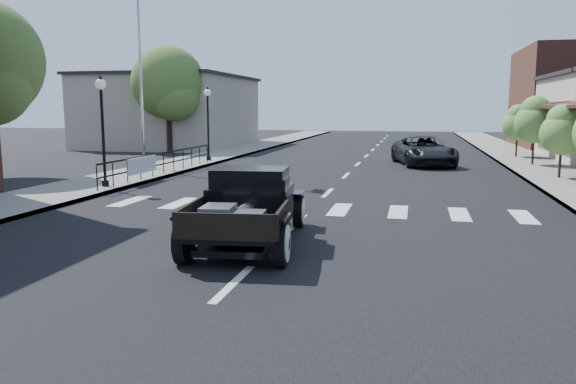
# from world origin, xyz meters

# --- Properties ---
(ground) EXTENTS (120.00, 120.00, 0.00)m
(ground) POSITION_xyz_m (0.00, 0.00, 0.00)
(ground) COLOR black
(ground) RESTS_ON ground
(road) EXTENTS (14.00, 80.00, 0.02)m
(road) POSITION_xyz_m (0.00, 15.00, 0.01)
(road) COLOR black
(road) RESTS_ON ground
(road_markings) EXTENTS (12.00, 60.00, 0.06)m
(road_markings) POSITION_xyz_m (0.00, 10.00, 0.00)
(road_markings) COLOR silver
(road_markings) RESTS_ON ground
(sidewalk_left) EXTENTS (3.00, 80.00, 0.15)m
(sidewalk_left) POSITION_xyz_m (-8.50, 15.00, 0.07)
(sidewalk_left) COLOR gray
(sidewalk_left) RESTS_ON ground
(sidewalk_right) EXTENTS (3.00, 80.00, 0.15)m
(sidewalk_right) POSITION_xyz_m (8.50, 15.00, 0.07)
(sidewalk_right) COLOR gray
(sidewalk_right) RESTS_ON ground
(low_building_left) EXTENTS (10.00, 12.00, 5.00)m
(low_building_left) POSITION_xyz_m (-15.00, 28.00, 2.50)
(low_building_left) COLOR #A19587
(low_building_left) RESTS_ON ground
(railing) EXTENTS (0.08, 10.00, 1.00)m
(railing) POSITION_xyz_m (-7.30, 10.00, 0.65)
(railing) COLOR black
(railing) RESTS_ON sidewalk_left
(banner) EXTENTS (0.04, 2.20, 0.60)m
(banner) POSITION_xyz_m (-7.22, 8.00, 0.45)
(banner) COLOR silver
(banner) RESTS_ON sidewalk_left
(lamp_post_b) EXTENTS (0.36, 0.36, 3.77)m
(lamp_post_b) POSITION_xyz_m (-7.60, 6.00, 2.03)
(lamp_post_b) COLOR black
(lamp_post_b) RESTS_ON sidewalk_left
(lamp_post_c) EXTENTS (0.36, 0.36, 3.77)m
(lamp_post_c) POSITION_xyz_m (-7.60, 16.00, 2.03)
(lamp_post_c) COLOR black
(lamp_post_c) RESTS_ON sidewalk_left
(flagpole) EXTENTS (0.12, 0.12, 12.70)m
(flagpole) POSITION_xyz_m (-9.20, 12.00, 6.50)
(flagpole) COLOR silver
(flagpole) RESTS_ON sidewalk_left
(big_tree_far) EXTENTS (4.56, 4.56, 6.70)m
(big_tree_far) POSITION_xyz_m (-12.50, 22.00, 3.35)
(big_tree_far) COLOR #47642B
(big_tree_far) RESTS_ON ground
(small_tree_c) EXTENTS (1.64, 1.64, 2.73)m
(small_tree_c) POSITION_xyz_m (8.30, 12.16, 1.51)
(small_tree_c) COLOR #57843C
(small_tree_c) RESTS_ON sidewalk_right
(small_tree_d) EXTENTS (1.88, 1.88, 3.14)m
(small_tree_d) POSITION_xyz_m (8.30, 17.38, 1.72)
(small_tree_d) COLOR #57843C
(small_tree_d) RESTS_ON sidewalk_right
(small_tree_e) EXTENTS (1.66, 1.66, 2.77)m
(small_tree_e) POSITION_xyz_m (8.30, 21.93, 1.54)
(small_tree_e) COLOR #57843C
(small_tree_e) RESTS_ON sidewalk_right
(hotrod_pickup) EXTENTS (2.64, 4.86, 1.62)m
(hotrod_pickup) POSITION_xyz_m (-0.54, -0.33, 0.81)
(hotrod_pickup) COLOR black
(hotrod_pickup) RESTS_ON ground
(second_car) EXTENTS (3.52, 5.56, 1.43)m
(second_car) POSITION_xyz_m (3.22, 17.26, 0.72)
(second_car) COLOR black
(second_car) RESTS_ON ground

